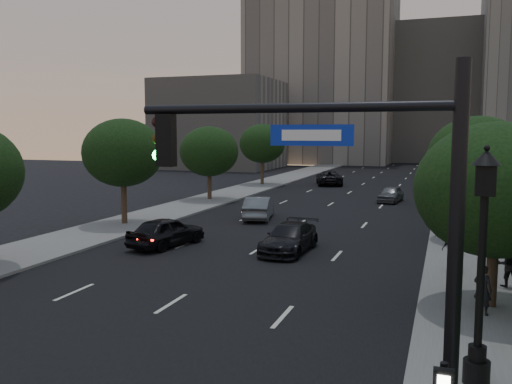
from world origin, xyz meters
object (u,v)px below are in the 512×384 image
at_px(sedan_far_right, 391,194).
at_px(pedestrian_a, 483,290).
at_px(traffic_signal_mast, 383,271).
at_px(sedan_near_left, 166,232).
at_px(street_lamp, 481,278).
at_px(pedestrian_b, 508,264).
at_px(sedan_mid_left, 259,208).
at_px(sedan_near_right, 289,238).
at_px(pedestrian_c, 455,250).
at_px(sedan_far_left, 329,178).

bearing_deg(sedan_far_right, pedestrian_a, -71.34).
relative_size(traffic_signal_mast, sedan_near_left, 1.54).
height_order(street_lamp, pedestrian_b, street_lamp).
height_order(street_lamp, sedan_mid_left, street_lamp).
relative_size(sedan_near_right, pedestrian_c, 2.86).
distance_m(sedan_near_left, pedestrian_b, 15.99).
bearing_deg(sedan_far_left, sedan_mid_left, 74.78).
bearing_deg(sedan_mid_left, sedan_far_right, -134.03).
height_order(sedan_far_right, pedestrian_c, pedestrian_c).
bearing_deg(street_lamp, sedan_far_left, 105.80).
bearing_deg(sedan_far_left, sedan_far_right, 105.71).
xyz_separation_m(sedan_near_right, pedestrian_b, (9.44, -3.49, 0.28)).
bearing_deg(street_lamp, sedan_near_left, 141.27).
relative_size(traffic_signal_mast, sedan_far_left, 1.24).
xyz_separation_m(sedan_mid_left, pedestrian_a, (13.07, -16.13, 0.17)).
bearing_deg(sedan_mid_left, sedan_near_left, 68.68).
distance_m(street_lamp, sedan_near_right, 14.79).
bearing_deg(pedestrian_a, sedan_far_right, -53.90).
distance_m(sedan_near_left, pedestrian_a, 16.00).
bearing_deg(street_lamp, pedestrian_a, 85.54).
distance_m(sedan_near_right, pedestrian_a, 11.01).
bearing_deg(pedestrian_b, sedan_far_right, -86.86).
distance_m(street_lamp, pedestrian_a, 5.45).
bearing_deg(sedan_mid_left, pedestrian_a, 117.14).
distance_m(sedan_mid_left, pedestrian_c, 16.20).
xyz_separation_m(sedan_far_right, pedestrian_b, (6.60, -24.45, 0.31)).
height_order(traffic_signal_mast, pedestrian_c, traffic_signal_mast).
relative_size(sedan_far_left, sedan_far_right, 1.41).
height_order(sedan_near_left, sedan_near_right, sedan_near_left).
height_order(sedan_near_right, pedestrian_b, pedestrian_b).
relative_size(traffic_signal_mast, pedestrian_c, 4.13).
bearing_deg(sedan_far_left, sedan_near_left, 71.83).
bearing_deg(sedan_far_left, street_lamp, 89.76).
xyz_separation_m(sedan_mid_left, sedan_far_right, (7.53, 11.97, -0.09)).
bearing_deg(traffic_signal_mast, sedan_near_right, 110.79).
bearing_deg(pedestrian_b, street_lamp, 68.59).
relative_size(street_lamp, sedan_near_right, 1.16).
height_order(sedan_mid_left, pedestrian_a, pedestrian_a).
xyz_separation_m(sedan_far_left, sedan_near_right, (5.05, -33.70, -0.08)).
distance_m(sedan_mid_left, pedestrian_b, 18.85).
xyz_separation_m(street_lamp, sedan_mid_left, (-12.67, 21.30, -1.86)).
height_order(sedan_near_left, sedan_far_right, sedan_near_left).
height_order(sedan_near_left, pedestrian_c, pedestrian_c).
relative_size(sedan_near_left, pedestrian_b, 2.71).
xyz_separation_m(street_lamp, pedestrian_c, (-0.38, 10.75, -1.64)).
bearing_deg(traffic_signal_mast, sedan_far_left, 102.69).
bearing_deg(sedan_near_right, pedestrian_a, -38.44).
distance_m(sedan_mid_left, sedan_near_right, 10.14).
xyz_separation_m(pedestrian_a, pedestrian_c, (-0.78, 5.59, 0.05)).
xyz_separation_m(street_lamp, sedan_near_left, (-14.30, 11.47, -1.86)).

